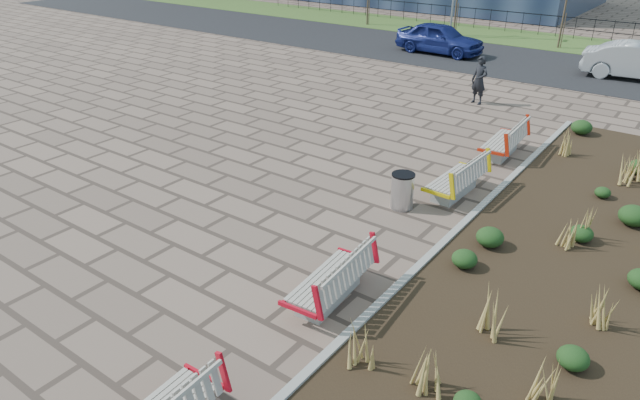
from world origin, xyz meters
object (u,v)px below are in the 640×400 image
Objects in this scene: bench_b at (329,277)px; car_silver at (640,62)px; car_blue at (440,38)px; bench_c at (455,176)px; pedestrian at (479,80)px; bench_d at (503,139)px; litter_bin at (402,191)px.

bench_b is 20.75m from car_silver.
bench_c is at bearing -150.88° from car_blue.
bench_b is at bearing -62.57° from pedestrian.
car_silver is at bearing 86.37° from bench_c.
pedestrian is at bearing 96.65° from bench_b.
pedestrian is at bearing -142.64° from car_blue.
bench_b and bench_c have the same top height.
car_blue reaches higher than bench_c.
bench_d is (0.00, 3.33, 0.00)m from bench_c.
car_blue is at bearing 141.64° from pedestrian.
bench_b is 21.68m from car_blue.
car_silver is (9.16, 0.36, -0.00)m from car_blue.
pedestrian is 0.40× the size of car_blue.
pedestrian is 8.48m from car_silver.
car_blue reaches higher than bench_b.
bench_c is 1.18× the size of pedestrian.
car_silver is (2.32, 16.60, 0.34)m from litter_bin.
bench_c is at bearing 85.58° from bench_b.
litter_bin is (-0.72, 4.08, -0.06)m from bench_b.
bench_b is 4.14m from litter_bin.
pedestrian reaches higher than bench_c.
bench_b is 0.47× the size of car_blue.
bench_b is at bearing -80.00° from litter_bin.
bench_d is at bearing -144.55° from car_blue.
bench_d is at bearing 92.38° from bench_c.
car_blue reaches higher than bench_d.
bench_d is at bearing -43.44° from pedestrian.
pedestrian is at bearing 117.93° from bench_d.
litter_bin is at bearing -155.08° from car_blue.
car_blue is (-7.56, 14.81, 0.28)m from bench_c.
car_blue is at bearing 112.86° from litter_bin.
car_blue is at bearing 119.44° from bench_c.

